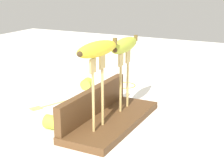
{
  "coord_description": "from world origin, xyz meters",
  "views": [
    {
      "loc": [
        -0.83,
        -0.42,
        0.4
      ],
      "look_at": [
        0.0,
        0.0,
        0.12
      ],
      "focal_mm": 56.53,
      "sensor_mm": 36.0,
      "label": 1
    }
  ],
  "objects": [
    {
      "name": "banana_chunk_far",
      "position": [
        0.26,
        0.24,
        0.02
      ],
      "size": [
        0.05,
        0.05,
        0.04
      ],
      "color": "#B2C138",
      "rests_on": "ground"
    },
    {
      "name": "banana_chunk_near",
      "position": [
        -0.1,
        0.14,
        0.02
      ],
      "size": [
        0.04,
        0.04,
        0.04
      ],
      "color": "#B2C138",
      "rests_on": "ground"
    },
    {
      "name": "wire_coil",
      "position": [
        0.36,
        0.13,
        0.0
      ],
      "size": [
        0.08,
        0.08,
        0.0
      ],
      "primitive_type": "torus",
      "color": "gold",
      "rests_on": "ground"
    },
    {
      "name": "banana_raised_right",
      "position": [
        0.08,
        -0.0,
        0.22
      ],
      "size": [
        0.18,
        0.05,
        0.04
      ],
      "color": "#B2C138",
      "rests_on": "fork_stand_right"
    },
    {
      "name": "board_backstop",
      "position": [
        0.0,
        0.06,
        0.06
      ],
      "size": [
        0.36,
        0.02,
        0.08
      ],
      "primitive_type": "cube",
      "color": "brown",
      "rests_on": "wooden_board"
    },
    {
      "name": "ground_plane",
      "position": [
        0.0,
        0.0,
        0.0
      ],
      "size": [
        3.0,
        3.0,
        0.0
      ],
      "primitive_type": "plane",
      "color": "white"
    },
    {
      "name": "fork_stand_right",
      "position": [
        0.08,
        -0.0,
        0.13
      ],
      "size": [
        0.08,
        0.01,
        0.17
      ],
      "color": "tan",
      "rests_on": "wooden_board"
    },
    {
      "name": "wooden_board",
      "position": [
        0.0,
        0.0,
        0.01
      ],
      "size": [
        0.37,
        0.14,
        0.02
      ],
      "primitive_type": "cube",
      "color": "brown",
      "rests_on": "ground"
    },
    {
      "name": "fork_fallen_near",
      "position": [
        0.04,
        0.26,
        0.0
      ],
      "size": [
        0.16,
        0.08,
        0.01
      ],
      "color": "tan",
      "rests_on": "ground"
    },
    {
      "name": "fork_stand_left",
      "position": [
        -0.08,
        -0.0,
        0.14
      ],
      "size": [
        0.07,
        0.01,
        0.19
      ],
      "color": "tan",
      "rests_on": "wooden_board"
    },
    {
      "name": "banana_raised_left",
      "position": [
        -0.08,
        -0.0,
        0.23
      ],
      "size": [
        0.16,
        0.06,
        0.04
      ],
      "color": "yellow",
      "rests_on": "fork_stand_left"
    }
  ]
}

